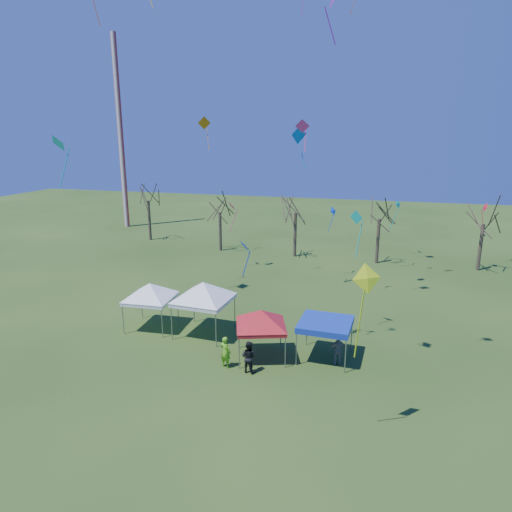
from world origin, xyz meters
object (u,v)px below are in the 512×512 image
at_px(tree_2, 296,197).
at_px(tree_0, 147,186).
at_px(tent_white_west, 150,286).
at_px(tent_blue, 326,324).
at_px(person_dark, 248,357).
at_px(tree_1, 220,198).
at_px(tree_4, 486,207).
at_px(person_grey, 338,350).
at_px(radio_mast, 120,134).
at_px(person_green, 225,352).
at_px(tree_3, 381,203).
at_px(tent_red, 261,313).
at_px(tent_white_mid, 203,286).

bearing_deg(tree_2, tree_0, 170.76).
distance_m(tent_white_west, tent_blue, 11.74).
bearing_deg(person_dark, tree_1, -56.83).
distance_m(tree_2, tree_4, 17.73).
height_order(tree_2, tent_blue, tree_2).
distance_m(tree_0, person_grey, 36.31).
bearing_deg(tree_4, tree_1, 178.58).
height_order(radio_mast, person_green, radio_mast).
xyz_separation_m(tree_0, person_grey, (25.23, -25.50, -5.60)).
height_order(tree_3, tent_red, tree_3).
height_order(tree_0, person_green, tree_0).
distance_m(tree_1, tent_blue, 26.66).
distance_m(tree_4, tent_red, 27.38).
bearing_deg(tent_white_mid, tree_1, 107.08).
distance_m(tent_blue, person_dark, 4.78).
bearing_deg(tree_3, person_grey, -94.26).
bearing_deg(person_dark, person_green, 2.42).
bearing_deg(tree_4, person_green, -125.15).
distance_m(tent_white_west, person_grey, 12.77).
bearing_deg(tree_4, tent_blue, -118.71).
bearing_deg(person_green, tent_white_mid, -35.64).
xyz_separation_m(tree_4, person_grey, (-10.97, -22.12, -5.18)).
bearing_deg(tent_white_west, person_dark, -26.59).
xyz_separation_m(tent_red, person_grey, (4.37, 0.31, -1.84)).
distance_m(tree_3, tent_blue, 22.08).
distance_m(tent_red, tent_blue, 3.71).
xyz_separation_m(tree_4, tent_white_west, (-23.45, -20.28, -3.17)).
relative_size(tree_0, person_dark, 4.72).
distance_m(tree_2, tent_blue, 23.08).
bearing_deg(tent_white_mid, person_dark, -43.88).
distance_m(radio_mast, person_dark, 45.60).
bearing_deg(person_grey, tent_blue, -52.02).
bearing_deg(tree_0, person_green, -54.90).
height_order(tree_4, person_green, tree_4).
height_order(tent_blue, person_grey, tent_blue).
xyz_separation_m(tree_4, tent_white_mid, (-19.70, -20.24, -2.80)).
height_order(tree_1, tree_3, tree_3).
bearing_deg(person_dark, tent_white_west, -16.44).
relative_size(radio_mast, tent_white_mid, 5.47).
bearing_deg(tree_4, tent_white_west, -139.14).
height_order(radio_mast, tree_0, radio_mast).
bearing_deg(tent_red, tent_blue, 14.21).
bearing_deg(tree_2, tent_blue, -74.86).
relative_size(tree_0, tent_white_mid, 1.85).
bearing_deg(person_green, person_dark, -169.47).
bearing_deg(radio_mast, tent_white_mid, -51.97).
bearing_deg(person_grey, person_green, 1.28).
distance_m(person_green, person_dark, 1.39).
relative_size(radio_mast, person_grey, 14.15).
height_order(radio_mast, tree_2, radio_mast).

